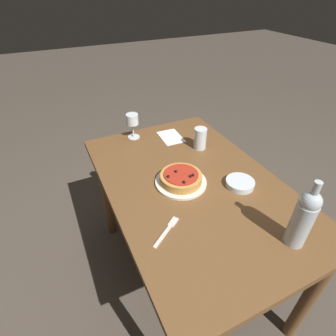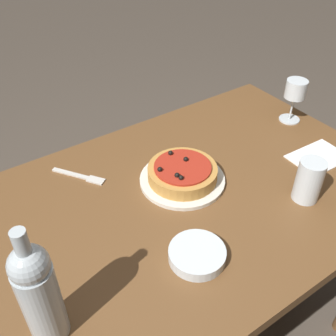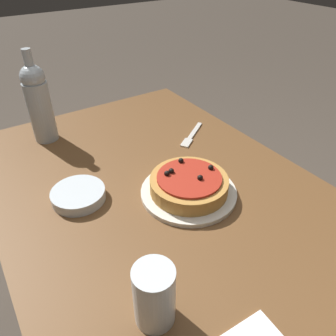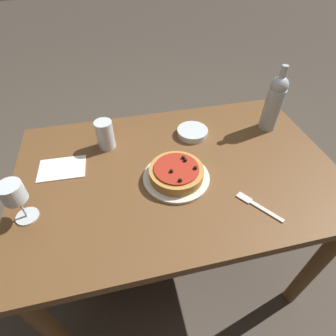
{
  "view_description": "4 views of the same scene",
  "coord_description": "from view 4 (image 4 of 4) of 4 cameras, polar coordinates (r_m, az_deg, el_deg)",
  "views": [
    {
      "loc": [
        -0.82,
        0.52,
        1.56
      ],
      "look_at": [
        0.04,
        0.11,
        0.86
      ],
      "focal_mm": 28.0,
      "sensor_mm": 36.0,
      "label": 1
    },
    {
      "loc": [
        -0.5,
        -0.63,
        1.5
      ],
      "look_at": [
        -0.02,
        0.07,
        0.82
      ],
      "focal_mm": 42.0,
      "sensor_mm": 36.0,
      "label": 2
    },
    {
      "loc": [
        0.53,
        -0.34,
        1.31
      ],
      "look_at": [
        -0.02,
        0.01,
        0.84
      ],
      "focal_mm": 35.0,
      "sensor_mm": 36.0,
      "label": 3
    },
    {
      "loc": [
        0.19,
        0.69,
        1.47
      ],
      "look_at": [
        0.04,
        0.02,
        0.79
      ],
      "focal_mm": 28.0,
      "sensor_mm": 36.0,
      "label": 4
    }
  ],
  "objects": [
    {
      "name": "ground_plane",
      "position": [
        1.63,
        1.28,
        -19.51
      ],
      "size": [
        14.0,
        14.0,
        0.0
      ],
      "primitive_type": "plane",
      "color": "#4C4238"
    },
    {
      "name": "dining_table",
      "position": [
        1.08,
        1.83,
        -4.11
      ],
      "size": [
        1.21,
        0.78,
        0.76
      ],
      "color": "brown",
      "rests_on": "ground_plane"
    },
    {
      "name": "dinner_plate",
      "position": [
        0.96,
        1.8,
        -2.08
      ],
      "size": [
        0.24,
        0.24,
        0.01
      ],
      "color": "silver",
      "rests_on": "dining_table"
    },
    {
      "name": "pizza",
      "position": [
        0.94,
        1.85,
        -0.94
      ],
      "size": [
        0.2,
        0.2,
        0.06
      ],
      "color": "#BC843D",
      "rests_on": "dinner_plate"
    },
    {
      "name": "wine_glass",
      "position": [
        0.89,
        -30.58,
        -5.01
      ],
      "size": [
        0.07,
        0.07,
        0.15
      ],
      "color": "silver",
      "rests_on": "dining_table"
    },
    {
      "name": "wine_bottle",
      "position": [
        1.22,
        22.08,
        13.11
      ],
      "size": [
        0.07,
        0.07,
        0.29
      ],
      "color": "#B2BCC1",
      "rests_on": "dining_table"
    },
    {
      "name": "water_cup",
      "position": [
        1.09,
        -13.53,
        7.04
      ],
      "size": [
        0.07,
        0.07,
        0.12
      ],
      "color": "silver",
      "rests_on": "dining_table"
    },
    {
      "name": "side_bowl",
      "position": [
        1.16,
        5.33,
        7.77
      ],
      "size": [
        0.13,
        0.13,
        0.03
      ],
      "color": "silver",
      "rests_on": "dining_table"
    },
    {
      "name": "fork",
      "position": [
        0.93,
        18.69,
        -7.67
      ],
      "size": [
        0.11,
        0.15,
        0.0
      ],
      "rotation": [
        0.0,
        0.0,
        -0.97
      ],
      "color": "beige",
      "rests_on": "dining_table"
    },
    {
      "name": "paper_napkin",
      "position": [
        1.08,
        -22.08,
        -0.08
      ],
      "size": [
        0.18,
        0.13,
        0.0
      ],
      "color": "white",
      "rests_on": "dining_table"
    }
  ]
}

